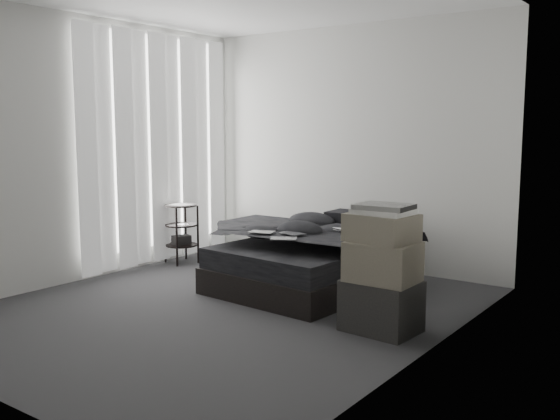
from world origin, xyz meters
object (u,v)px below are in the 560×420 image
Objects in this scene: bed at (312,275)px; side_stand at (181,234)px; laptop at (343,223)px; box_lower at (381,306)px.

side_stand is at bearing -177.01° from bed.
bed is 0.62m from laptop.
bed is 2.70× the size of side_stand.
side_stand is 3.02m from box_lower.
bed is 1.37m from box_lower.
laptop reaches higher than bed.
box_lower is (2.90, -0.81, -0.13)m from side_stand.
bed is at bearing -154.50° from laptop.
laptop is 2.12m from side_stand.
side_stand reaches higher than bed.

